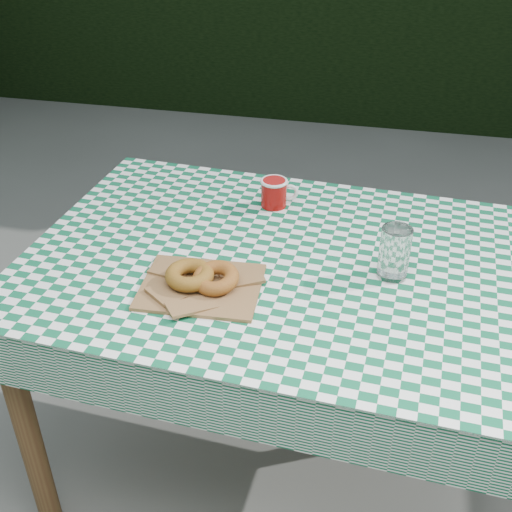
{
  "coord_description": "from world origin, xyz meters",
  "views": [
    {
      "loc": [
        0.23,
        -1.29,
        1.63
      ],
      "look_at": [
        -0.05,
        -0.03,
        0.79
      ],
      "focal_mm": 45.19,
      "sensor_mm": 36.0,
      "label": 1
    }
  ],
  "objects_px": {
    "table": "(289,375)",
    "coffee_mug": "(274,193)",
    "paper_bag": "(201,286)",
    "drinking_glass": "(394,253)"
  },
  "relations": [
    {
      "from": "coffee_mug",
      "to": "drinking_glass",
      "type": "distance_m",
      "value": 0.44
    },
    {
      "from": "paper_bag",
      "to": "drinking_glass",
      "type": "relative_size",
      "value": 2.11
    },
    {
      "from": "table",
      "to": "drinking_glass",
      "type": "height_order",
      "value": "drinking_glass"
    },
    {
      "from": "table",
      "to": "drinking_glass",
      "type": "distance_m",
      "value": 0.51
    },
    {
      "from": "table",
      "to": "coffee_mug",
      "type": "height_order",
      "value": "coffee_mug"
    },
    {
      "from": "table",
      "to": "coffee_mug",
      "type": "bearing_deg",
      "value": 114.3
    },
    {
      "from": "table",
      "to": "paper_bag",
      "type": "bearing_deg",
      "value": -136.25
    },
    {
      "from": "coffee_mug",
      "to": "paper_bag",
      "type": "bearing_deg",
      "value": -117.82
    },
    {
      "from": "table",
      "to": "coffee_mug",
      "type": "distance_m",
      "value": 0.51
    },
    {
      "from": "table",
      "to": "paper_bag",
      "type": "relative_size",
      "value": 4.77
    }
  ]
}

